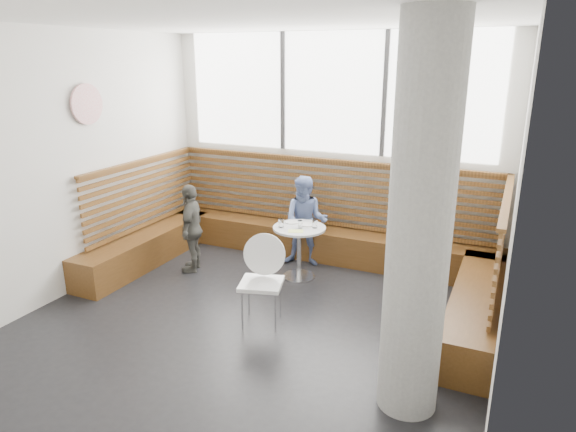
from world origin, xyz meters
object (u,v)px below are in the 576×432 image
at_px(cafe_table, 299,241).
at_px(child_left, 192,228).
at_px(concrete_column, 420,227).
at_px(adult_man, 416,244).
at_px(cafe_chair, 264,273).
at_px(child_back, 306,221).

xyz_separation_m(cafe_table, child_left, (-1.45, -0.37, 0.10)).
bearing_deg(concrete_column, adult_man, 100.12).
bearing_deg(concrete_column, cafe_chair, 155.87).
relative_size(cafe_table, adult_man, 0.44).
relative_size(adult_man, child_left, 1.33).
relative_size(cafe_table, child_left, 0.58).
bearing_deg(concrete_column, child_back, 128.43).
bearing_deg(adult_man, child_left, 82.88).
distance_m(cafe_table, adult_man, 1.63).
relative_size(cafe_table, cafe_chair, 0.73).
relative_size(cafe_table, child_back, 0.56).
distance_m(cafe_chair, child_left, 1.81).
height_order(cafe_chair, child_back, child_back).
xyz_separation_m(cafe_table, cafe_chair, (0.12, -1.25, 0.07)).
relative_size(cafe_chair, child_back, 0.77).
distance_m(cafe_chair, child_back, 1.73).
distance_m(cafe_table, child_left, 1.50).
bearing_deg(child_left, cafe_table, 85.02).
distance_m(cafe_table, cafe_chair, 1.26).
relative_size(adult_man, child_back, 1.27).
bearing_deg(child_left, concrete_column, 44.13).
bearing_deg(child_back, cafe_table, -89.92).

